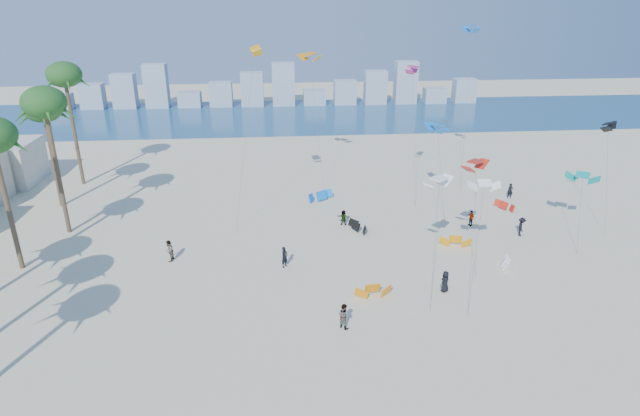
{
  "coord_description": "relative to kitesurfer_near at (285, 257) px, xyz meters",
  "views": [
    {
      "loc": [
        -0.54,
        -24.7,
        21.32
      ],
      "look_at": [
        3.0,
        16.0,
        4.5
      ],
      "focal_mm": 29.61,
      "sensor_mm": 36.0,
      "label": 1
    }
  ],
  "objects": [
    {
      "name": "ocean",
      "position": [
        0.1,
        57.71,
        -0.91
      ],
      "size": [
        220.0,
        220.0,
        0.0
      ],
      "primitive_type": "plane",
      "color": "navy",
      "rests_on": "ground"
    },
    {
      "name": "ground",
      "position": [
        0.1,
        -14.29,
        -0.91
      ],
      "size": [
        220.0,
        220.0,
        0.0
      ],
      "primitive_type": "plane",
      "color": "beige",
      "rests_on": "ground"
    },
    {
      "name": "flying_kites",
      "position": [
        14.49,
        9.08,
        10.41
      ],
      "size": [
        37.68,
        32.76,
        18.29
      ],
      "color": "white",
      "rests_on": "ground"
    },
    {
      "name": "distant_skyline",
      "position": [
        -1.08,
        67.71,
        2.18
      ],
      "size": [
        85.0,
        3.0,
        8.4
      ],
      "color": "#9EADBF",
      "rests_on": "ground"
    },
    {
      "name": "grounded_kites",
      "position": [
        10.81,
        5.74,
        -0.46
      ],
      "size": [
        21.64,
        21.55,
        1.04
      ],
      "color": "orange",
      "rests_on": "ground"
    },
    {
      "name": "kitesurfer_mid",
      "position": [
        3.79,
        -8.91,
        0.0
      ],
      "size": [
        1.11,
        1.12,
        1.83
      ],
      "primitive_type": "imported",
      "rotation": [
        0.0,
        0.0,
        2.31
      ],
      "color": "gray",
      "rests_on": "ground"
    },
    {
      "name": "kitesurfer_near",
      "position": [
        0.0,
        0.0,
        0.0
      ],
      "size": [
        0.77,
        0.79,
        1.82
      ],
      "primitive_type": "imported",
      "rotation": [
        0.0,
        0.0,
        0.84
      ],
      "color": "black",
      "rests_on": "ground"
    },
    {
      "name": "kitesurfers_far",
      "position": [
        10.44,
        4.1,
        -0.04
      ],
      "size": [
        35.78,
        19.31,
        1.89
      ],
      "color": "black",
      "rests_on": "ground"
    }
  ]
}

